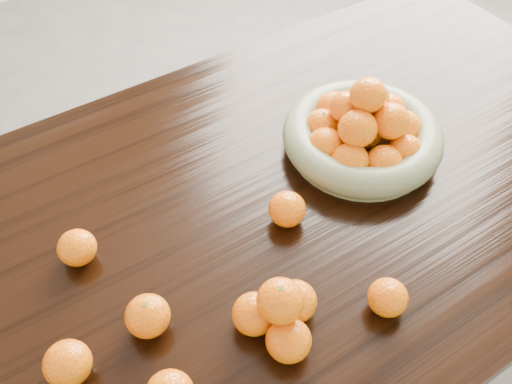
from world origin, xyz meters
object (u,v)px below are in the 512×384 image
fruit_bowl (363,133)px  orange_pyramid (279,314)px  dining_table (241,244)px  loose_orange_0 (148,316)px

fruit_bowl → orange_pyramid: (-0.40, -0.26, 0.00)m
fruit_bowl → orange_pyramid: size_ratio=2.35×
dining_table → orange_pyramid: bearing=-106.9°
dining_table → fruit_bowl: bearing=3.7°
orange_pyramid → loose_orange_0: (-0.18, 0.12, -0.01)m
fruit_bowl → loose_orange_0: 0.60m
fruit_bowl → orange_pyramid: 0.48m
loose_orange_0 → orange_pyramid: bearing=-33.8°
fruit_bowl → loose_orange_0: size_ratio=4.51×
dining_table → loose_orange_0: (-0.26, -0.12, 0.13)m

